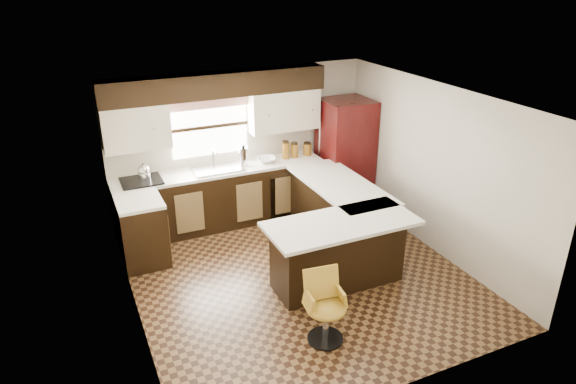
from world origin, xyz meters
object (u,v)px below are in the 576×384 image
refrigerator (345,154)px  bar_chair (326,309)px  peninsula_long (336,215)px  peninsula_return (338,253)px

refrigerator → bar_chair: (-1.98, -3.03, -0.51)m
peninsula_long → refrigerator: 1.46m
peninsula_return → refrigerator: size_ratio=0.90×
refrigerator → bar_chair: bearing=-123.1°
bar_chair → peninsula_long: bearing=64.5°
peninsula_return → refrigerator: refrigerator is taller
peninsula_long → peninsula_return: (-0.53, -0.97, 0.00)m
peninsula_long → bar_chair: size_ratio=2.37×
peninsula_long → refrigerator: (0.79, 1.13, 0.47)m
refrigerator → bar_chair: 3.65m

